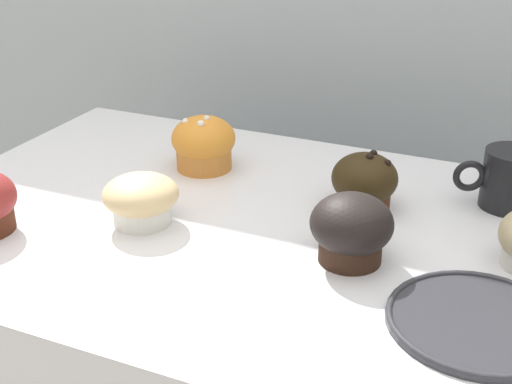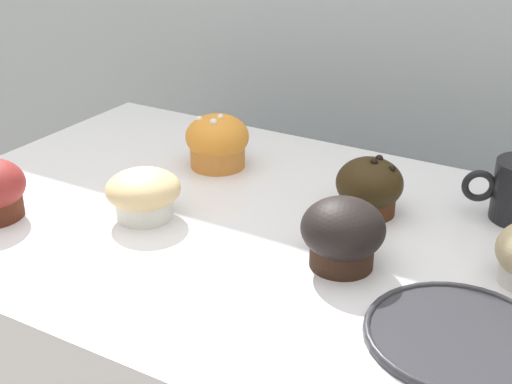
{
  "view_description": "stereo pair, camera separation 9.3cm",
  "coord_description": "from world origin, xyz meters",
  "px_view_note": "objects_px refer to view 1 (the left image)",
  "views": [
    {
      "loc": [
        0.33,
        -0.77,
        1.36
      ],
      "look_at": [
        -0.02,
        0.0,
        0.96
      ],
      "focal_mm": 50.0,
      "sensor_mm": 36.0,
      "label": 1
    },
    {
      "loc": [
        0.41,
        -0.73,
        1.36
      ],
      "look_at": [
        -0.02,
        0.0,
        0.96
      ],
      "focal_mm": 50.0,
      "sensor_mm": 36.0,
      "label": 2
    }
  ],
  "objects_px": {
    "muffin_back_center": "(364,182)",
    "coffee_cup": "(510,178)",
    "muffin_front_center": "(141,199)",
    "serving_plate": "(478,321)",
    "muffin_back_left": "(204,143)",
    "muffin_back_right": "(351,229)"
  },
  "relations": [
    {
      "from": "muffin_back_right",
      "to": "serving_plate",
      "type": "height_order",
      "value": "muffin_back_right"
    },
    {
      "from": "muffin_back_center",
      "to": "coffee_cup",
      "type": "relative_size",
      "value": 0.78
    },
    {
      "from": "muffin_front_center",
      "to": "muffin_back_right",
      "type": "bearing_deg",
      "value": 3.49
    },
    {
      "from": "muffin_front_center",
      "to": "muffin_back_right",
      "type": "height_order",
      "value": "muffin_back_right"
    },
    {
      "from": "muffin_back_right",
      "to": "muffin_back_center",
      "type": "xyz_separation_m",
      "value": [
        -0.03,
        0.15,
        -0.01
      ]
    },
    {
      "from": "muffin_front_center",
      "to": "coffee_cup",
      "type": "bearing_deg",
      "value": 29.55
    },
    {
      "from": "muffin_front_center",
      "to": "coffee_cup",
      "type": "distance_m",
      "value": 0.51
    },
    {
      "from": "muffin_front_center",
      "to": "serving_plate",
      "type": "xyz_separation_m",
      "value": [
        0.44,
        -0.06,
        -0.03
      ]
    },
    {
      "from": "muffin_back_center",
      "to": "muffin_back_left",
      "type": "bearing_deg",
      "value": 172.8
    },
    {
      "from": "muffin_back_left",
      "to": "muffin_back_center",
      "type": "xyz_separation_m",
      "value": [
        0.27,
        -0.03,
        -0.0
      ]
    },
    {
      "from": "muffin_back_left",
      "to": "serving_plate",
      "type": "relative_size",
      "value": 0.52
    },
    {
      "from": "coffee_cup",
      "to": "serving_plate",
      "type": "distance_m",
      "value": 0.31
    },
    {
      "from": "muffin_front_center",
      "to": "muffin_back_center",
      "type": "relative_size",
      "value": 1.11
    },
    {
      "from": "muffin_back_right",
      "to": "coffee_cup",
      "type": "height_order",
      "value": "muffin_back_right"
    },
    {
      "from": "muffin_back_left",
      "to": "muffin_back_right",
      "type": "relative_size",
      "value": 0.99
    },
    {
      "from": "muffin_back_left",
      "to": "muffin_back_right",
      "type": "bearing_deg",
      "value": -31.7
    },
    {
      "from": "muffin_back_left",
      "to": "coffee_cup",
      "type": "height_order",
      "value": "muffin_back_left"
    },
    {
      "from": "muffin_front_center",
      "to": "serving_plate",
      "type": "bearing_deg",
      "value": -7.11
    },
    {
      "from": "muffin_back_left",
      "to": "muffin_back_center",
      "type": "height_order",
      "value": "muffin_back_left"
    },
    {
      "from": "muffin_back_right",
      "to": "muffin_back_left",
      "type": "bearing_deg",
      "value": 148.3
    },
    {
      "from": "muffin_back_left",
      "to": "muffin_back_center",
      "type": "relative_size",
      "value": 1.09
    },
    {
      "from": "muffin_back_left",
      "to": "muffin_back_center",
      "type": "bearing_deg",
      "value": -7.2
    }
  ]
}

